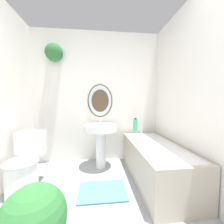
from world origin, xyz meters
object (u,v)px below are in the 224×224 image
at_px(toilet, 25,167).
at_px(bathtub, 155,161).
at_px(shampoo_bottle, 136,125).
at_px(pedestal_sink, 101,135).
at_px(potted_plant, 35,222).

xyz_separation_m(toilet, bathtub, (1.72, 0.07, -0.03)).
bearing_deg(bathtub, toilet, -177.62).
bearing_deg(shampoo_bottle, pedestal_sink, -168.94).
xyz_separation_m(toilet, shampoo_bottle, (1.59, 0.64, 0.39)).
xyz_separation_m(pedestal_sink, bathtub, (0.76, -0.45, -0.28)).
height_order(bathtub, shampoo_bottle, shampoo_bottle).
height_order(shampoo_bottle, potted_plant, shampoo_bottle).
relative_size(toilet, potted_plant, 1.27).
distance_m(bathtub, potted_plant, 1.55).
relative_size(shampoo_bottle, potted_plant, 0.40).
bearing_deg(toilet, potted_plant, -60.71).
distance_m(toilet, shampoo_bottle, 1.76).
bearing_deg(pedestal_sink, potted_plant, -109.20).
distance_m(toilet, potted_plant, 0.98).
bearing_deg(bathtub, pedestal_sink, 149.44).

